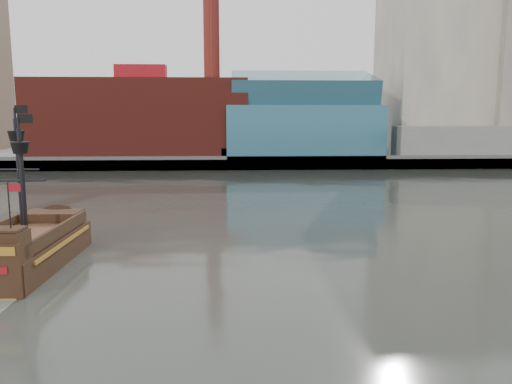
{
  "coord_description": "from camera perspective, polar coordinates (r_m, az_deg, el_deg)",
  "views": [
    {
      "loc": [
        -3.83,
        -30.28,
        10.27
      ],
      "look_at": [
        -1.97,
        9.94,
        4.0
      ],
      "focal_mm": 35.0,
      "sensor_mm": 36.0,
      "label": 1
    }
  ],
  "objects": [
    {
      "name": "pirate_ship",
      "position": [
        37.3,
        -24.93,
        -6.29
      ],
      "size": [
        5.39,
        15.76,
        11.69
      ],
      "rotation": [
        0.0,
        0.0,
        -0.03
      ],
      "color": "black",
      "rests_on": "ground"
    },
    {
      "name": "skyline",
      "position": [
        116.08,
        1.91,
        15.91
      ],
      "size": [
        149.0,
        45.0,
        62.0
      ],
      "color": "brown",
      "rests_on": "promenade_far"
    },
    {
      "name": "ground",
      "position": [
        32.2,
        4.38,
        -9.77
      ],
      "size": [
        400.0,
        400.0,
        0.0
      ],
      "primitive_type": "plane",
      "color": "#272A25",
      "rests_on": "ground"
    },
    {
      "name": "promenade_far",
      "position": [
        122.69,
        -0.85,
        4.52
      ],
      "size": [
        220.0,
        60.0,
        2.0
      ],
      "primitive_type": "cube",
      "color": "slate",
      "rests_on": "ground"
    },
    {
      "name": "seawall",
      "position": [
        93.29,
        -0.28,
        3.33
      ],
      "size": [
        220.0,
        1.0,
        2.6
      ],
      "primitive_type": "cube",
      "color": "#4C4C49",
      "rests_on": "ground"
    }
  ]
}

